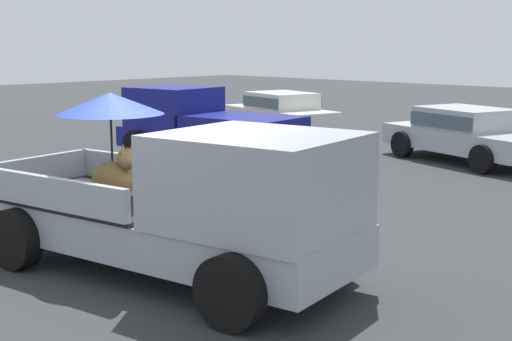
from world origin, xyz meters
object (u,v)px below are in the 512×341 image
Objects in this scene: parked_sedan_near at (466,132)px; parked_sedan_far at (280,110)px; pickup_truck_main at (192,203)px; pickup_truck_far at (204,126)px.

parked_sedan_near is 7.10m from parked_sedan_far.
parked_sedan_near is 1.00× the size of parked_sedan_far.
pickup_truck_main reaches higher than parked_sedan_far.
parked_sedan_far is at bearing -74.06° from pickup_truck_far.
pickup_truck_far reaches higher than parked_sedan_far.
pickup_truck_main is 14.58m from parked_sedan_far.
pickup_truck_main is 1.14× the size of parked_sedan_near.
pickup_truck_far is 1.08× the size of parked_sedan_far.
pickup_truck_far is 5.86m from parked_sedan_far.
pickup_truck_main reaches higher than pickup_truck_far.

